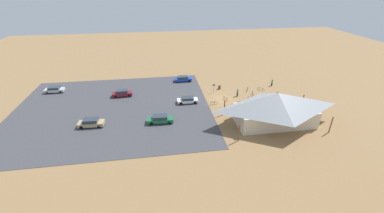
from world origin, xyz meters
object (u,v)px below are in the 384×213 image
(bicycle_silver_yard_left, at_px, (247,89))
(car_white_back_corner, at_px, (188,100))
(car_maroon_near_entry, at_px, (122,93))
(car_green_far_end, at_px, (160,119))
(visitor_near_lot, at_px, (277,95))
(bicycle_orange_near_sign, at_px, (225,99))
(lot_sign, at_px, (214,87))
(bike_pavilion, at_px, (276,106))
(bicycle_white_mid_cluster, at_px, (266,101))
(car_blue_by_curb, at_px, (183,79))
(bicycle_purple_lone_west, at_px, (253,94))
(bicycle_red_yard_front, at_px, (241,104))
(bicycle_blue_back_row, at_px, (248,99))
(trash_bin, at_px, (219,87))
(car_silver_end_stall, at_px, (54,90))
(visitor_by_pavilion, at_px, (272,82))
(bicycle_yellow_front_row, at_px, (261,89))
(visitor_crossing_yard, at_px, (237,92))
(bicycle_green_near_porch, at_px, (214,103))
(car_tan_second_row, at_px, (91,123))

(bicycle_silver_yard_left, height_order, car_white_back_corner, car_white_back_corner)
(car_maroon_near_entry, xyz_separation_m, car_green_far_end, (-8.00, 12.80, -0.01))
(visitor_near_lot, bearing_deg, bicycle_orange_near_sign, -4.70)
(lot_sign, height_order, bicycle_orange_near_sign, lot_sign)
(bicycle_silver_yard_left, distance_m, car_maroon_near_entry, 28.93)
(car_green_far_end, distance_m, visitor_near_lot, 26.61)
(bike_pavilion, bearing_deg, bicycle_white_mid_cluster, -104.69)
(bike_pavilion, bearing_deg, car_blue_by_curb, -58.76)
(bike_pavilion, height_order, visitor_near_lot, bike_pavilion)
(bicycle_white_mid_cluster, bearing_deg, car_maroon_near_entry, -14.15)
(bicycle_purple_lone_west, bearing_deg, bicycle_red_yard_front, 45.42)
(bicycle_purple_lone_west, bearing_deg, bicycle_silver_yard_left, -84.99)
(bicycle_blue_back_row, height_order, car_maroon_near_entry, car_maroon_near_entry)
(trash_bin, height_order, bicycle_blue_back_row, trash_bin)
(car_blue_by_curb, height_order, car_green_far_end, car_green_far_end)
(car_silver_end_stall, xyz_separation_m, visitor_near_lot, (-49.62, 11.01, 0.18))
(car_silver_end_stall, distance_m, visitor_by_pavilion, 51.87)
(bike_pavilion, relative_size, bicycle_yellow_front_row, 12.48)
(bicycle_yellow_front_row, height_order, bicycle_silver_yard_left, bicycle_silver_yard_left)
(bicycle_silver_yard_left, distance_m, car_green_far_end, 23.84)
(car_green_far_end, xyz_separation_m, visitor_crossing_yard, (-17.61, -8.94, 0.19))
(car_white_back_corner, bearing_deg, bicycle_blue_back_row, 176.88)
(car_maroon_near_entry, bearing_deg, trash_bin, -178.27)
(visitor_by_pavilion, height_order, visitor_near_lot, visitor_by_pavilion)
(bicycle_orange_near_sign, height_order, car_blue_by_curb, car_blue_by_curb)
(bicycle_red_yard_front, bearing_deg, bicycle_orange_near_sign, -48.04)
(bicycle_green_near_porch, relative_size, visitor_crossing_yard, 0.96)
(bicycle_green_near_porch, bearing_deg, car_blue_by_curb, -71.23)
(lot_sign, xyz_separation_m, bicycle_silver_yard_left, (-8.13, 0.18, -1.06))
(trash_bin, xyz_separation_m, car_silver_end_stall, (38.41, -3.91, 0.27))
(bicycle_orange_near_sign, bearing_deg, bicycle_blue_back_row, 170.77)
(trash_bin, distance_m, car_green_far_end, 19.89)
(bicycle_white_mid_cluster, height_order, bicycle_silver_yard_left, bicycle_white_mid_cluster)
(bicycle_orange_near_sign, height_order, car_green_far_end, car_green_far_end)
(bike_pavilion, bearing_deg, visitor_crossing_yard, -76.48)
(car_maroon_near_entry, xyz_separation_m, visitor_near_lot, (-33.83, 6.41, 0.12))
(bicycle_blue_back_row, distance_m, car_maroon_near_entry, 27.93)
(lot_sign, relative_size, bicycle_orange_near_sign, 1.46)
(bicycle_orange_near_sign, bearing_deg, car_green_far_end, 26.97)
(bicycle_red_yard_front, relative_size, visitor_crossing_yard, 0.85)
(visitor_crossing_yard, bearing_deg, car_maroon_near_entry, -8.56)
(car_green_far_end, bearing_deg, visitor_by_pavilion, -154.17)
(car_green_far_end, xyz_separation_m, car_tan_second_row, (12.28, -0.56, 0.01))
(lot_sign, xyz_separation_m, bicycle_red_yard_front, (-4.19, 7.19, -1.04))
(bike_pavilion, relative_size, bicycle_white_mid_cluster, 9.86)
(bicycle_blue_back_row, bearing_deg, visitor_by_pavilion, -141.32)
(bicycle_green_near_porch, relative_size, bicycle_orange_near_sign, 1.15)
(car_blue_by_curb, bearing_deg, bicycle_white_mid_cluster, 137.67)
(trash_bin, relative_size, visitor_crossing_yard, 0.50)
(bicycle_red_yard_front, relative_size, car_maroon_near_entry, 0.35)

